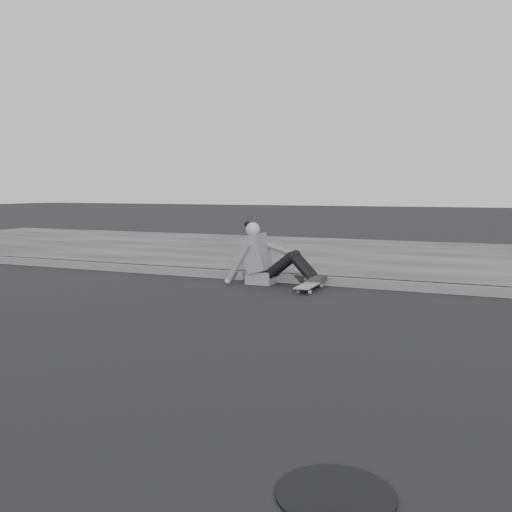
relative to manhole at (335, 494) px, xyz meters
The scene contains 6 objects.
ground 2.89m from the manhole, 110.83° to the left, with size 80.00×80.00×0.00m, color black.
curb 5.38m from the manhole, 101.02° to the left, with size 24.00×0.16×0.12m, color #515151.
sidewalk 8.37m from the manhole, 97.06° to the left, with size 24.00×6.00×0.12m, color #3D3D3D.
manhole is the anchor object (origin of this frame).
skateboard 5.07m from the manhole, 108.77° to the left, with size 0.20×0.78×0.09m.
seated_woman 5.58m from the manhole, 115.12° to the left, with size 1.38×0.46×0.88m.
Camera 1 is at (1.62, -4.98, 1.32)m, focal length 40.00 mm.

